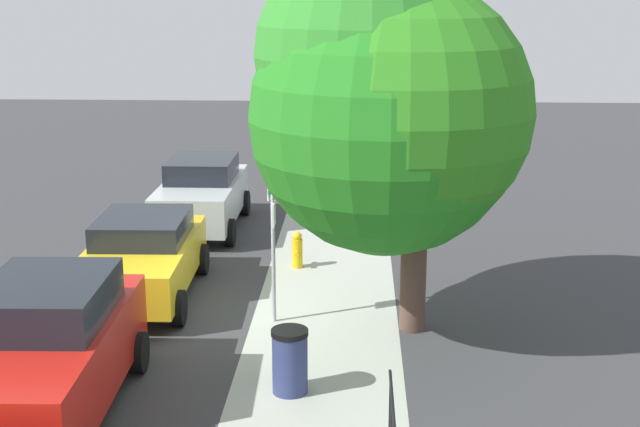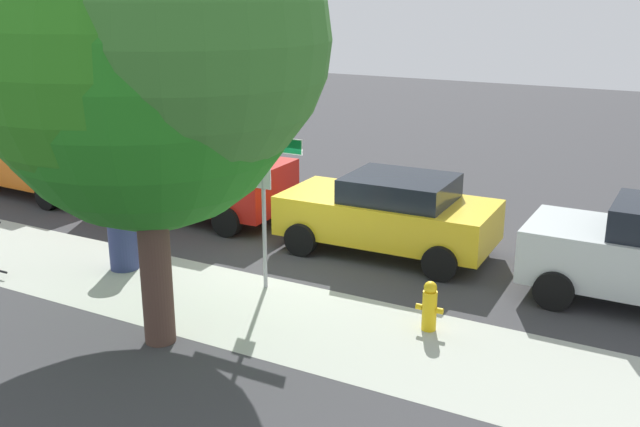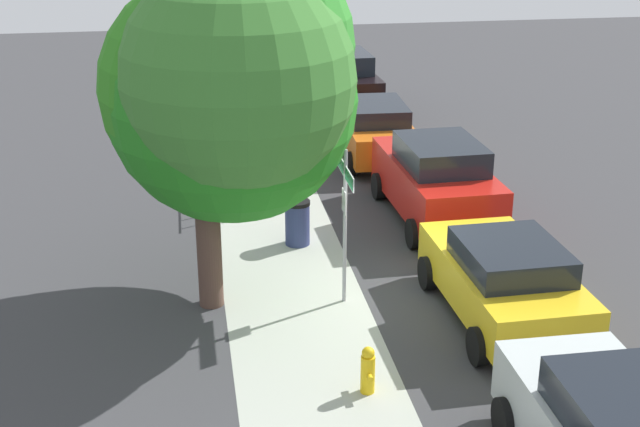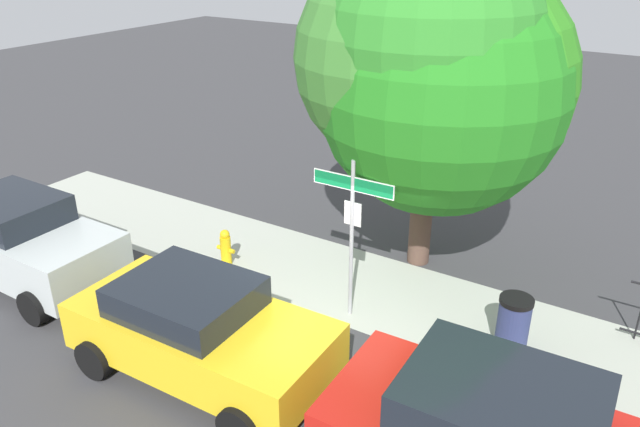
% 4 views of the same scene
% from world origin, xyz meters
% --- Properties ---
extents(ground_plane, '(60.00, 60.00, 0.00)m').
position_xyz_m(ground_plane, '(0.00, 0.00, 0.00)').
color(ground_plane, '#38383A').
extents(sidewalk_strip, '(24.00, 2.60, 0.00)m').
position_xyz_m(sidewalk_strip, '(2.00, 1.30, 0.00)').
color(sidewalk_strip, '#A7AC9E').
rests_on(sidewalk_strip, ground_plane).
extents(street_sign, '(1.50, 0.07, 2.93)m').
position_xyz_m(street_sign, '(-0.10, 0.40, 2.01)').
color(street_sign, '#9EA0A5').
rests_on(street_sign, ground_plane).
extents(shade_tree, '(4.86, 4.50, 6.57)m').
position_xyz_m(shade_tree, '(0.43, 2.30, 4.09)').
color(shade_tree, '#4D372D').
rests_on(shade_tree, ground_plane).
extents(car_silver, '(4.07, 1.98, 1.71)m').
position_xyz_m(car_silver, '(-6.05, -1.94, 0.87)').
color(car_silver, '#B9C1C0').
rests_on(car_silver, ground_plane).
extents(car_yellow, '(4.14, 2.17, 1.55)m').
position_xyz_m(car_yellow, '(-1.25, -2.23, 0.80)').
color(car_yellow, yellow).
rests_on(car_yellow, ground_plane).
extents(car_red, '(4.47, 2.18, 1.92)m').
position_xyz_m(car_red, '(3.55, -2.37, 0.96)').
color(car_red, red).
rests_on(car_red, ground_plane).
extents(fire_hydrant, '(0.42, 0.22, 0.78)m').
position_xyz_m(fire_hydrant, '(-3.14, 0.60, 0.38)').
color(fire_hydrant, yellow).
rests_on(fire_hydrant, ground_plane).
extents(trash_bin, '(0.55, 0.55, 0.98)m').
position_xyz_m(trash_bin, '(2.66, 0.90, 0.49)').
color(trash_bin, navy).
rests_on(trash_bin, ground_plane).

